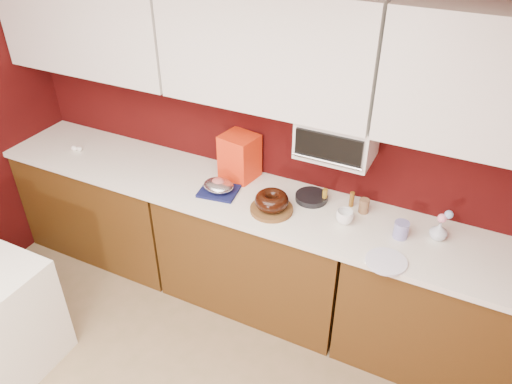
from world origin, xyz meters
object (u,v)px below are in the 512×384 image
object	(u,v)px
blue_jar	(401,230)
flower_vase	(439,230)
toaster_oven	(337,137)
pandoro_box	(240,156)
bundt_cake	(272,200)
foil_ham_nest	(219,185)
coffee_mug	(345,216)

from	to	relation	value
blue_jar	flower_vase	size ratio (longest dim) A/B	0.84
toaster_oven	pandoro_box	bearing A→B (deg)	177.58
toaster_oven	bundt_cake	distance (m)	0.56
pandoro_box	flower_vase	size ratio (longest dim) A/B	2.54
foil_ham_nest	flower_vase	distance (m)	1.40
coffee_mug	foil_ham_nest	bearing A→B (deg)	-176.48
blue_jar	bundt_cake	bearing A→B (deg)	-172.86
foil_ham_nest	blue_jar	distance (m)	1.19
toaster_oven	flower_vase	world-z (taller)	toaster_oven
blue_jar	flower_vase	xyz separation A→B (m)	(0.20, 0.08, 0.01)
bundt_cake	blue_jar	world-z (taller)	bundt_cake
flower_vase	coffee_mug	bearing A→B (deg)	-170.07
foil_ham_nest	flower_vase	xyz separation A→B (m)	(1.39, 0.15, 0.01)
toaster_oven	pandoro_box	size ratio (longest dim) A/B	1.43
toaster_oven	coffee_mug	distance (m)	0.48
pandoro_box	flower_vase	distance (m)	1.37
flower_vase	toaster_oven	bearing A→B (deg)	174.00
pandoro_box	blue_jar	world-z (taller)	pandoro_box
toaster_oven	pandoro_box	world-z (taller)	toaster_oven
foil_ham_nest	coffee_mug	size ratio (longest dim) A/B	1.99
bundt_cake	pandoro_box	bearing A→B (deg)	143.08
flower_vase	bundt_cake	bearing A→B (deg)	-169.61
toaster_oven	foil_ham_nest	world-z (taller)	toaster_oven
bundt_cake	blue_jar	xyz separation A→B (m)	(0.79, 0.10, -0.03)
toaster_oven	coffee_mug	bearing A→B (deg)	-48.99
toaster_oven	coffee_mug	world-z (taller)	toaster_oven
blue_jar	flower_vase	world-z (taller)	flower_vase
bundt_cake	pandoro_box	distance (m)	0.47
toaster_oven	blue_jar	bearing A→B (deg)	-17.72
toaster_oven	bundt_cake	bearing A→B (deg)	-140.37
bundt_cake	toaster_oven	bearing A→B (deg)	39.63
foil_ham_nest	coffee_mug	xyz separation A→B (m)	(0.85, 0.05, -0.00)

